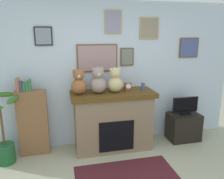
{
  "coord_description": "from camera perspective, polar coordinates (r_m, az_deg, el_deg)",
  "views": [
    {
      "loc": [
        -0.74,
        -2.04,
        2.07
      ],
      "look_at": [
        0.12,
        1.65,
        1.1
      ],
      "focal_mm": 36.17,
      "sensor_mm": 36.0,
      "label": 1
    }
  ],
  "objects": [
    {
      "name": "potted_plant",
      "position": [
        4.05,
        -25.67,
        -11.12
      ],
      "size": [
        0.54,
        0.6,
        1.13
      ],
      "color": "#1E592D",
      "rests_on": "ground_plane"
    },
    {
      "name": "fireplace",
      "position": [
        4.09,
        0.19,
        -7.67
      ],
      "size": [
        1.46,
        0.63,
        1.06
      ],
      "color": "#846C52",
      "rests_on": "ground_plane"
    },
    {
      "name": "teddy_bear_brown",
      "position": [
        3.77,
        -8.37,
        1.64
      ],
      "size": [
        0.26,
        0.26,
        0.42
      ],
      "color": "#935A33",
      "rests_on": "fireplace"
    },
    {
      "name": "back_wall",
      "position": [
        4.17,
        -2.61,
        3.84
      ],
      "size": [
        5.2,
        0.15,
        2.6
      ],
      "color": "silver",
      "rests_on": "ground_plane"
    },
    {
      "name": "candle_jar",
      "position": [
        4.04,
        7.82,
        0.75
      ],
      "size": [
        0.07,
        0.07,
        0.14
      ],
      "primitive_type": "cylinder",
      "color": "#4C517A",
      "rests_on": "fireplace"
    },
    {
      "name": "teddy_bear_grey",
      "position": [
        3.87,
        0.8,
        2.16
      ],
      "size": [
        0.27,
        0.27,
        0.43
      ],
      "color": "#D0BC83",
      "rests_on": "fireplace"
    },
    {
      "name": "mantel_clock",
      "position": [
        3.95,
        4.03,
        0.65
      ],
      "size": [
        0.11,
        0.08,
        0.15
      ],
      "color": "brown",
      "rests_on": "fireplace"
    },
    {
      "name": "television",
      "position": [
        4.55,
        18.02,
        -4.04
      ],
      "size": [
        0.51,
        0.14,
        0.34
      ],
      "color": "black",
      "rests_on": "tv_stand"
    },
    {
      "name": "bookshelf",
      "position": [
        4.08,
        -19.43,
        -7.56
      ],
      "size": [
        0.49,
        0.16,
        1.35
      ],
      "color": "brown",
      "rests_on": "ground_plane"
    },
    {
      "name": "teddy_bear_cream",
      "position": [
        3.81,
        -3.53,
        2.06
      ],
      "size": [
        0.28,
        0.28,
        0.45
      ],
      "color": "gray",
      "rests_on": "fireplace"
    },
    {
      "name": "area_rug",
      "position": [
        3.52,
        4.05,
        -21.5
      ],
      "size": [
        1.5,
        0.94,
        0.01
      ],
      "primitive_type": "cube",
      "color": "#4B1B23",
      "rests_on": "ground_plane"
    },
    {
      "name": "tv_stand",
      "position": [
        4.69,
        17.61,
        -8.94
      ],
      "size": [
        0.59,
        0.4,
        0.53
      ],
      "primitive_type": "cube",
      "color": "black",
      "rests_on": "ground_plane"
    }
  ]
}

